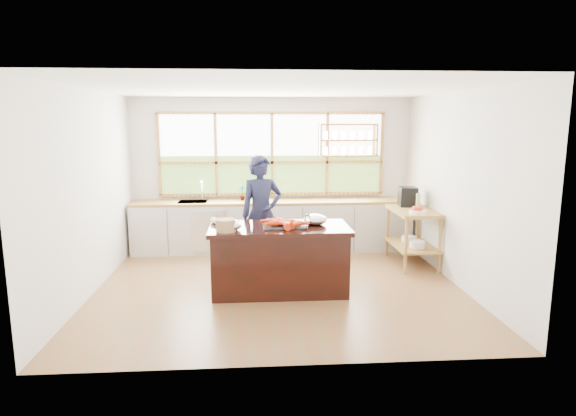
{
  "coord_description": "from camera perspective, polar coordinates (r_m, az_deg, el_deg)",
  "views": [
    {
      "loc": [
        -0.33,
        -6.44,
        2.26
      ],
      "look_at": [
        0.14,
        0.15,
        1.08
      ],
      "focal_mm": 30.0,
      "sensor_mm": 36.0,
      "label": 1
    }
  ],
  "objects": [
    {
      "name": "fruit_bowl",
      "position": [
        7.55,
        15.09,
        -0.3
      ],
      "size": [
        0.25,
        0.25,
        0.11
      ],
      "color": "white",
      "rests_on": "right_shelf_unit"
    },
    {
      "name": "wicker_basket",
      "position": [
        6.12,
        -7.4,
        -2.06
      ],
      "size": [
        0.25,
        0.25,
        0.16
      ],
      "primitive_type": "cylinder",
      "color": "tan",
      "rests_on": "island"
    },
    {
      "name": "back_counter",
      "position": [
        8.58,
        -1.91,
        -2.05
      ],
      "size": [
        4.9,
        0.63,
        0.9
      ],
      "color": "beige",
      "rests_on": "ground_plane"
    },
    {
      "name": "wine_bottle",
      "position": [
        7.82,
        15.15,
        0.72
      ],
      "size": [
        0.08,
        0.08,
        0.26
      ],
      "primitive_type": "cylinder",
      "rotation": [
        0.0,
        0.0,
        0.15
      ],
      "color": "#9CAC5C",
      "rests_on": "right_shelf_unit"
    },
    {
      "name": "parchment_roll",
      "position": [
        6.56,
        -8.33,
        -1.61
      ],
      "size": [
        0.22,
        0.3,
        0.08
      ],
      "primitive_type": "cylinder",
      "rotation": [
        1.57,
        0.0,
        0.54
      ],
      "color": "white",
      "rests_on": "island"
    },
    {
      "name": "lobster_pile",
      "position": [
        6.33,
        -0.56,
        -1.76
      ],
      "size": [
        0.55,
        0.48,
        0.08
      ],
      "color": "red",
      "rests_on": "slate_board"
    },
    {
      "name": "room_shell",
      "position": [
        6.98,
        -1.17,
        5.92
      ],
      "size": [
        5.02,
        4.52,
        2.71
      ],
      "color": "beige",
      "rests_on": "ground_plane"
    },
    {
      "name": "espresso_machine",
      "position": [
        8.14,
        14.0,
        1.31
      ],
      "size": [
        0.3,
        0.32,
        0.31
      ],
      "primitive_type": "cube",
      "rotation": [
        0.0,
        0.0,
        -0.09
      ],
      "color": "black",
      "rests_on": "right_shelf_unit"
    },
    {
      "name": "cutting_board",
      "position": [
        8.49,
        -3.33,
        0.92
      ],
      "size": [
        0.44,
        0.36,
        0.01
      ],
      "primitive_type": "cube",
      "rotation": [
        0.0,
        0.0,
        -0.16
      ],
      "color": "#5EC93A",
      "rests_on": "back_counter"
    },
    {
      "name": "ground_plane",
      "position": [
        6.83,
        -1.1,
        -9.22
      ],
      "size": [
        5.0,
        5.0,
        0.0
      ],
      "primitive_type": "plane",
      "color": "brown"
    },
    {
      "name": "potted_plant",
      "position": [
        8.53,
        -5.48,
        1.84
      ],
      "size": [
        0.18,
        0.15,
        0.28
      ],
      "primitive_type": "imported",
      "rotation": [
        0.0,
        0.0,
        -0.41
      ],
      "color": "slate",
      "rests_on": "back_counter"
    },
    {
      "name": "cook",
      "position": [
        7.31,
        -3.14,
        -0.71
      ],
      "size": [
        0.74,
        0.59,
        1.78
      ],
      "primitive_type": "imported",
      "rotation": [
        0.0,
        0.0,
        0.28
      ],
      "color": "#161932",
      "rests_on": "ground_plane"
    },
    {
      "name": "mixing_bowl_right",
      "position": [
        6.51,
        3.22,
        -1.38
      ],
      "size": [
        0.31,
        0.31,
        0.15
      ],
      "primitive_type": "ellipsoid",
      "color": "silver",
      "rests_on": "island"
    },
    {
      "name": "wine_glass",
      "position": [
        6.1,
        2.35,
        -1.24
      ],
      "size": [
        0.08,
        0.08,
        0.22
      ],
      "color": "white",
      "rests_on": "island"
    },
    {
      "name": "slate_board",
      "position": [
        6.36,
        -0.49,
        -2.17
      ],
      "size": [
        0.56,
        0.42,
        0.02
      ],
      "primitive_type": "cube",
      "rotation": [
        0.0,
        0.0,
        0.03
      ],
      "color": "black",
      "rests_on": "island"
    },
    {
      "name": "right_shelf_unit",
      "position": [
        7.92,
        14.57,
        -2.29
      ],
      "size": [
        0.62,
        1.1,
        0.9
      ],
      "color": "#AB7D35",
      "rests_on": "ground_plane"
    },
    {
      "name": "island",
      "position": [
        6.5,
        -1.02,
        -6.02
      ],
      "size": [
        1.85,
        0.9,
        0.9
      ],
      "color": "black",
      "rests_on": "ground_plane"
    },
    {
      "name": "mixing_bowl_left",
      "position": [
        6.2,
        -6.9,
        -2.03
      ],
      "size": [
        0.31,
        0.31,
        0.15
      ],
      "primitive_type": "ellipsoid",
      "color": "silver",
      "rests_on": "island"
    }
  ]
}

